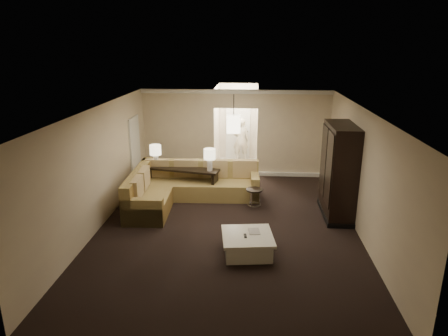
# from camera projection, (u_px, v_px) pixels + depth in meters

# --- Properties ---
(ground) EXTENTS (8.00, 8.00, 0.00)m
(ground) POSITION_uv_depth(u_px,v_px,m) (227.00, 227.00, 9.47)
(ground) COLOR black
(ground) RESTS_ON ground
(wall_back) EXTENTS (6.00, 0.04, 2.80)m
(wall_back) POSITION_uv_depth(u_px,v_px,m) (236.00, 133.00, 12.86)
(wall_back) COLOR #C5B295
(wall_back) RESTS_ON ground
(wall_front) EXTENTS (6.00, 0.04, 2.80)m
(wall_front) POSITION_uv_depth(u_px,v_px,m) (208.00, 263.00, 5.24)
(wall_front) COLOR #C5B295
(wall_front) RESTS_ON ground
(wall_left) EXTENTS (0.04, 8.00, 2.80)m
(wall_left) POSITION_uv_depth(u_px,v_px,m) (99.00, 168.00, 9.26)
(wall_left) COLOR #C5B295
(wall_left) RESTS_ON ground
(wall_right) EXTENTS (0.04, 8.00, 2.80)m
(wall_right) POSITION_uv_depth(u_px,v_px,m) (362.00, 174.00, 8.84)
(wall_right) COLOR #C5B295
(wall_right) RESTS_ON ground
(ceiling) EXTENTS (6.00, 8.00, 0.02)m
(ceiling) POSITION_uv_depth(u_px,v_px,m) (228.00, 109.00, 8.63)
(ceiling) COLOR white
(ceiling) RESTS_ON wall_back
(crown_molding) EXTENTS (6.00, 0.10, 0.12)m
(crown_molding) POSITION_uv_depth(u_px,v_px,m) (236.00, 92.00, 12.41)
(crown_molding) COLOR silver
(crown_molding) RESTS_ON wall_back
(baseboard) EXTENTS (6.00, 0.10, 0.12)m
(baseboard) POSITION_uv_depth(u_px,v_px,m) (235.00, 173.00, 13.21)
(baseboard) COLOR silver
(baseboard) RESTS_ON ground
(side_door) EXTENTS (0.05, 0.90, 2.10)m
(side_door) POSITION_uv_depth(u_px,v_px,m) (135.00, 151.00, 12.03)
(side_door) COLOR silver
(side_door) RESTS_ON ground
(foyer) EXTENTS (1.44, 2.02, 2.80)m
(foyer) POSITION_uv_depth(u_px,v_px,m) (237.00, 128.00, 14.16)
(foyer) COLOR white
(foyer) RESTS_ON ground
(sectional_sofa) EXTENTS (3.38, 2.69, 1.00)m
(sectional_sofa) POSITION_uv_depth(u_px,v_px,m) (183.00, 188.00, 10.90)
(sectional_sofa) COLOR brown
(sectional_sofa) RESTS_ON ground
(coffee_table) EXTENTS (1.15, 1.15, 0.43)m
(coffee_table) POSITION_uv_depth(u_px,v_px,m) (247.00, 244.00, 8.23)
(coffee_table) COLOR silver
(coffee_table) RESTS_ON ground
(console_table) EXTENTS (2.14, 0.89, 0.81)m
(console_table) POSITION_uv_depth(u_px,v_px,m) (183.00, 179.00, 11.32)
(console_table) COLOR black
(console_table) RESTS_ON ground
(armoire) EXTENTS (0.69, 1.62, 2.33)m
(armoire) POSITION_uv_depth(u_px,v_px,m) (339.00, 173.00, 9.82)
(armoire) COLOR black
(armoire) RESTS_ON ground
(drink_table) EXTENTS (0.42, 0.42, 0.53)m
(drink_table) POSITION_uv_depth(u_px,v_px,m) (254.00, 194.00, 10.45)
(drink_table) COLOR black
(drink_table) RESTS_ON ground
(table_lamp_left) EXTENTS (0.32, 0.32, 0.62)m
(table_lamp_left) POSITION_uv_depth(u_px,v_px,m) (155.00, 152.00, 11.32)
(table_lamp_left) COLOR silver
(table_lamp_left) RESTS_ON console_table
(table_lamp_right) EXTENTS (0.32, 0.32, 0.62)m
(table_lamp_right) POSITION_uv_depth(u_px,v_px,m) (210.00, 156.00, 10.89)
(table_lamp_right) COLOR silver
(table_lamp_right) RESTS_ON console_table
(pendant_light) EXTENTS (0.38, 0.38, 1.09)m
(pendant_light) POSITION_uv_depth(u_px,v_px,m) (234.00, 124.00, 11.46)
(pendant_light) COLOR black
(pendant_light) RESTS_ON ceiling
(person) EXTENTS (0.67, 0.47, 1.77)m
(person) POSITION_uv_depth(u_px,v_px,m) (241.00, 138.00, 14.53)
(person) COLOR beige
(person) RESTS_ON ground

